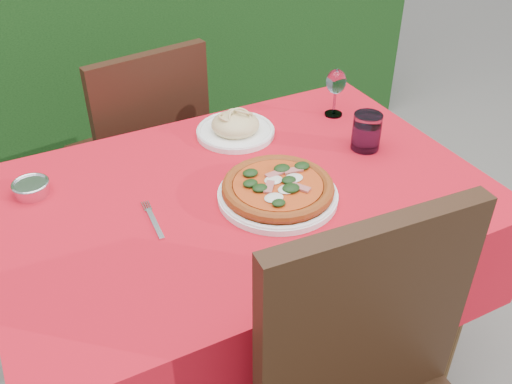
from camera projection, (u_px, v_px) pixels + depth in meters
name	position (u px, v px, depth m)	size (l,w,h in m)	color
ground	(244.00, 371.00, 1.92)	(60.00, 60.00, 0.00)	#615D58
dining_table	(241.00, 235.00, 1.58)	(1.26, 0.86, 0.75)	#4C3418
chair_far	(145.00, 148.00, 2.08)	(0.47, 0.47, 0.93)	black
pizza_plate	(278.00, 190.00, 1.45)	(0.35, 0.35, 0.06)	white
pasta_plate	(235.00, 127.00, 1.72)	(0.24, 0.24, 0.07)	white
water_glass	(366.00, 133.00, 1.64)	(0.08, 0.08, 0.11)	silver
wine_glass	(336.00, 84.00, 1.77)	(0.06, 0.06, 0.15)	silver
fork	(155.00, 223.00, 1.37)	(0.02, 0.17, 0.00)	silver
steel_ramekin	(32.00, 189.00, 1.47)	(0.09, 0.09, 0.03)	silver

